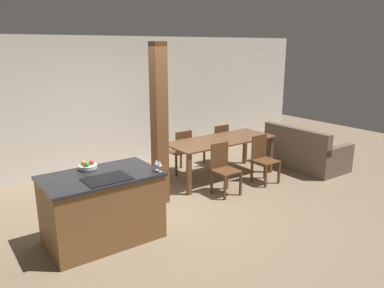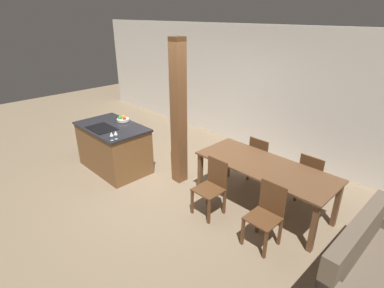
{
  "view_description": "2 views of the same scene",
  "coord_description": "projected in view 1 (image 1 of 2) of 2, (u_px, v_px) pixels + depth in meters",
  "views": [
    {
      "loc": [
        -2.86,
        -4.6,
        2.51
      ],
      "look_at": [
        0.6,
        0.2,
        0.95
      ],
      "focal_mm": 35.0,
      "sensor_mm": 36.0,
      "label": 1
    },
    {
      "loc": [
        3.78,
        -2.92,
        2.91
      ],
      "look_at": [
        0.6,
        0.2,
        0.95
      ],
      "focal_mm": 28.0,
      "sensor_mm": 36.0,
      "label": 2
    }
  ],
  "objects": [
    {
      "name": "dining_table",
      "position": [
        221.0,
        144.0,
        7.2
      ],
      "size": [
        2.16,
        0.88,
        0.77
      ],
      "color": "brown",
      "rests_on": "ground_plane"
    },
    {
      "name": "fruit_bowl",
      "position": [
        88.0,
        166.0,
        4.97
      ],
      "size": [
        0.25,
        0.25,
        0.11
      ],
      "color": "silver",
      "rests_on": "kitchen_island"
    },
    {
      "name": "dining_chair_far_left",
      "position": [
        181.0,
        151.0,
        7.5
      ],
      "size": [
        0.4,
        0.4,
        0.89
      ],
      "rotation": [
        0.0,
        0.0,
        3.14
      ],
      "color": "brown",
      "rests_on": "ground_plane"
    },
    {
      "name": "ground_plane",
      "position": [
        168.0,
        211.0,
        5.87
      ],
      "size": [
        16.0,
        16.0,
        0.0
      ],
      "primitive_type": "plane",
      "color": "#847056"
    },
    {
      "name": "timber_post",
      "position": [
        159.0,
        126.0,
        5.88
      ],
      "size": [
        0.21,
        0.21,
        2.57
      ],
      "color": "brown",
      "rests_on": "ground_plane"
    },
    {
      "name": "couch",
      "position": [
        305.0,
        153.0,
        7.93
      ],
      "size": [
        0.92,
        1.61,
        0.89
      ],
      "rotation": [
        0.0,
        0.0,
        1.56
      ],
      "color": "brown",
      "rests_on": "ground_plane"
    },
    {
      "name": "dining_chair_near_right",
      "position": [
        263.0,
        158.0,
        7.01
      ],
      "size": [
        0.4,
        0.4,
        0.89
      ],
      "color": "brown",
      "rests_on": "ground_plane"
    },
    {
      "name": "kitchen_island",
      "position": [
        102.0,
        207.0,
        4.9
      ],
      "size": [
        1.47,
        0.9,
        0.92
      ],
      "color": "brown",
      "rests_on": "ground_plane"
    },
    {
      "name": "dining_chair_near_left",
      "position": [
        224.0,
        168.0,
        6.46
      ],
      "size": [
        0.4,
        0.4,
        0.89
      ],
      "color": "brown",
      "rests_on": "ground_plane"
    },
    {
      "name": "wine_glass_near",
      "position": [
        160.0,
        164.0,
        4.83
      ],
      "size": [
        0.07,
        0.07,
        0.15
      ],
      "color": "silver",
      "rests_on": "kitchen_island"
    },
    {
      "name": "dining_chair_far_right",
      "position": [
        218.0,
        143.0,
        8.05
      ],
      "size": [
        0.4,
        0.4,
        0.89
      ],
      "rotation": [
        0.0,
        0.0,
        3.14
      ],
      "color": "brown",
      "rests_on": "ground_plane"
    },
    {
      "name": "wall_back",
      "position": [
        97.0,
        104.0,
        7.61
      ],
      "size": [
        11.2,
        0.08,
        2.7
      ],
      "color": "silver",
      "rests_on": "ground_plane"
    },
    {
      "name": "wine_glass_middle",
      "position": [
        156.0,
        162.0,
        4.89
      ],
      "size": [
        0.07,
        0.07,
        0.15
      ],
      "color": "silver",
      "rests_on": "kitchen_island"
    }
  ]
}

